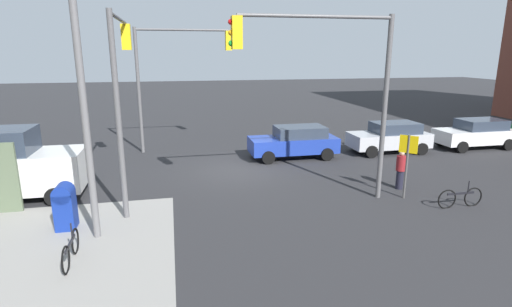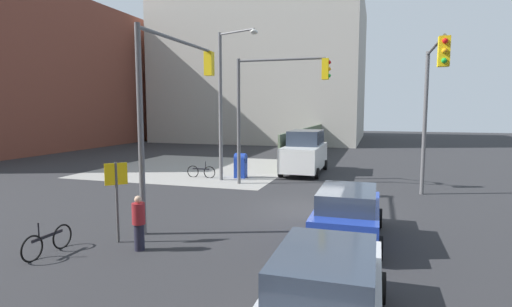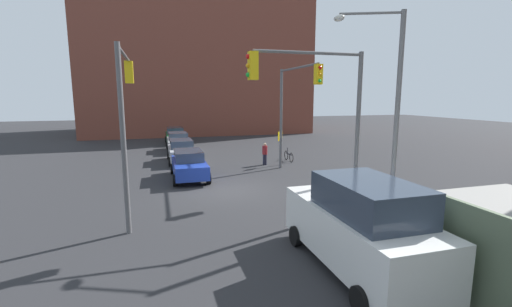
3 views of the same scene
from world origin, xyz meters
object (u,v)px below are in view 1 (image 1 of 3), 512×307
Objects in this scene: hatchback_blue at (295,142)px; bicycle_leaning_on_fence at (71,249)px; van_white_delivery at (1,166)px; sedan_silver at (390,137)px; hatchback_white at (476,133)px; pedestrian_crossing at (400,169)px; traffic_signal_se_corner at (175,65)px; street_lamp_corner at (88,73)px; mailbox_blue at (65,205)px; traffic_signal_nw_corner at (329,71)px; traffic_signal_ne_corner at (121,72)px; bicycle_at_crosswalk at (460,198)px.

bicycle_leaning_on_fence is (8.78, 8.89, -0.50)m from hatchback_blue.
sedan_silver is at bearing -168.66° from van_white_delivery.
hatchback_white is 2.77× the size of pedestrian_crossing.
traffic_signal_se_corner is at bearing -9.90° from hatchback_white.
street_lamp_corner is 5.59× the size of mailbox_blue.
sedan_silver is at bearing -155.49° from mailbox_blue.
hatchback_white is at bearing 179.74° from hatchback_blue.
traffic_signal_nw_corner reaches higher than hatchback_blue.
bicycle_leaning_on_fence is at bearing 32.23° from sedan_silver.
sedan_silver is at bearing -179.62° from hatchback_blue.
hatchback_blue is at bearing -150.29° from traffic_signal_ne_corner.
traffic_signal_nw_corner is at bearing 145.26° from pedestrian_crossing.
hatchback_white reaches higher than mailbox_blue.
mailbox_blue reaches higher than bicycle_leaning_on_fence.
street_lamp_corner is 1.48× the size of van_white_delivery.
traffic_signal_nw_corner reaches higher than van_white_delivery.
street_lamp_corner is at bearing 78.58° from traffic_signal_ne_corner.
bicycle_leaning_on_fence is at bearing 24.47° from hatchback_white.
bicycle_leaning_on_fence is at bearing 45.34° from hatchback_blue.
hatchback_blue reaches higher than bicycle_leaning_on_fence.
pedestrian_crossing is (-14.82, 2.00, -0.48)m from van_white_delivery.
street_lamp_corner is at bearing 75.91° from traffic_signal_se_corner.
mailbox_blue is at bearing 35.49° from hatchback_blue.
traffic_signal_nw_corner is at bearing 118.59° from traffic_signal_se_corner.
van_white_delivery is at bearing -14.86° from bicycle_at_crosswalk.
pedestrian_crossing is (-12.00, -1.20, 0.03)m from mailbox_blue.
traffic_signal_se_corner is 14.70m from bicycle_at_crosswalk.
traffic_signal_ne_corner is 4.55× the size of mailbox_blue.
hatchback_blue is (-9.38, -6.69, 0.08)m from mailbox_blue.
traffic_signal_se_corner is 3.71× the size of bicycle_at_crosswalk.
traffic_signal_ne_corner is at bearing 168.82° from van_white_delivery.
sedan_silver is at bearing -161.30° from traffic_signal_ne_corner.
traffic_signal_nw_corner is at bearing 45.09° from sedan_silver.
street_lamp_corner reaches higher than hatchback_blue.
street_lamp_corner is 20.54m from hatchback_white.
traffic_signal_ne_corner reaches higher than sedan_silver.
hatchback_blue and sedan_silver have the same top height.
traffic_signal_se_corner is 12.38m from pedestrian_crossing.
traffic_signal_nw_corner is 7.31m from hatchback_blue.
traffic_signal_ne_corner is 1.52× the size of hatchback_white.
traffic_signal_nw_corner is at bearing 165.22° from traffic_signal_ne_corner.
bicycle_at_crosswalk is at bearing -174.49° from bicycle_leaning_on_fence.
sedan_silver is at bearing -134.91° from traffic_signal_nw_corner.
street_lamp_corner reaches higher than bicycle_leaning_on_fence.
hatchback_white is at bearing -171.43° from van_white_delivery.
bicycle_leaning_on_fence is at bearing 72.70° from street_lamp_corner.
hatchback_blue reaches higher than mailbox_blue.
hatchback_blue is 6.08m from pedestrian_crossing.
mailbox_blue is at bearing -21.90° from street_lamp_corner.
traffic_signal_nw_corner is 13.56m from hatchback_white.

